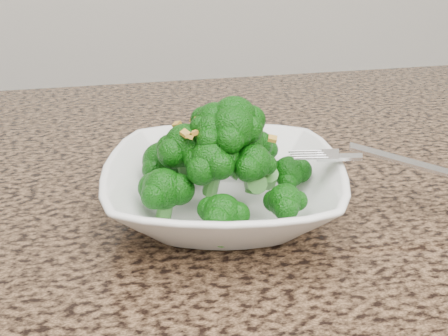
{
  "coord_description": "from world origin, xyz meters",
  "views": [
    {
      "loc": [
        -0.11,
        -0.13,
        1.17
      ],
      "look_at": [
        -0.01,
        0.34,
        0.95
      ],
      "focal_mm": 45.0,
      "sensor_mm": 36.0,
      "label": 1
    }
  ],
  "objects": [
    {
      "name": "broccoli_pile",
      "position": [
        -0.01,
        0.34,
        0.99
      ],
      "size": [
        0.2,
        0.2,
        0.07
      ],
      "primitive_type": null,
      "color": "#0C5009",
      "rests_on": "bowl"
    },
    {
      "name": "fork",
      "position": [
        0.11,
        0.31,
        0.96
      ],
      "size": [
        0.19,
        0.11,
        0.01
      ],
      "primitive_type": null,
      "rotation": [
        0.0,
        0.0,
        -0.41
      ],
      "color": "silver",
      "rests_on": "bowl"
    },
    {
      "name": "granite_counter",
      "position": [
        0.0,
        0.3,
        0.89
      ],
      "size": [
        1.64,
        1.04,
        0.03
      ],
      "primitive_type": "cube",
      "color": "brown",
      "rests_on": "cabinet"
    },
    {
      "name": "garlic_topping",
      "position": [
        -0.01,
        0.34,
        1.03
      ],
      "size": [
        0.12,
        0.12,
        0.01
      ],
      "primitive_type": null,
      "color": "gold",
      "rests_on": "broccoli_pile"
    },
    {
      "name": "bowl",
      "position": [
        -0.01,
        0.34,
        0.93
      ],
      "size": [
        0.26,
        0.26,
        0.06
      ],
      "primitive_type": "imported",
      "rotation": [
        0.0,
        0.0,
        -0.19
      ],
      "color": "white",
      "rests_on": "granite_counter"
    }
  ]
}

